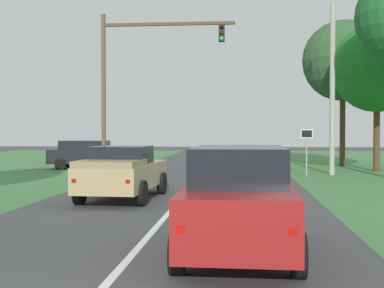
{
  "coord_description": "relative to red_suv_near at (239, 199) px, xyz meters",
  "views": [
    {
      "loc": [
        2.01,
        -4.96,
        2.32
      ],
      "look_at": [
        -0.02,
        17.05,
        1.77
      ],
      "focal_mm": 48.83,
      "sensor_mm": 36.0,
      "label": 1
    }
  ],
  "objects": [
    {
      "name": "oak_tree_right",
      "position": [
        7.81,
        20.93,
        4.88
      ],
      "size": [
        5.09,
        5.09,
        8.49
      ],
      "color": "#4C351E",
      "rests_on": "ground_plane"
    },
    {
      "name": "keep_moving_sign",
      "position": [
        3.38,
        17.07,
        0.57
      ],
      "size": [
        0.6,
        0.09,
        2.53
      ],
      "color": "gray",
      "rests_on": "ground_plane"
    },
    {
      "name": "ground_plane",
      "position": [
        -1.99,
        7.3,
        -1.05
      ],
      "size": [
        120.0,
        120.0,
        0.0
      ],
      "primitive_type": "plane",
      "color": "#424244"
    },
    {
      "name": "utility_pole_right",
      "position": [
        4.88,
        18.44,
        3.48
      ],
      "size": [
        0.28,
        0.28,
        9.06
      ],
      "primitive_type": "cylinder",
      "color": "#9E998E",
      "rests_on": "ground_plane"
    },
    {
      "name": "red_suv_near",
      "position": [
        0.0,
        0.0,
        0.0
      ],
      "size": [
        2.21,
        4.72,
        2.02
      ],
      "color": "maroon",
      "rests_on": "ground_plane"
    },
    {
      "name": "pickup_truck_lead",
      "position": [
        -3.93,
        7.52,
        -0.11
      ],
      "size": [
        2.43,
        5.18,
        1.81
      ],
      "color": "tan",
      "rests_on": "ground_plane"
    },
    {
      "name": "extra_tree_1",
      "position": [
        6.7,
        25.14,
        5.86
      ],
      "size": [
        5.26,
        5.26,
        9.56
      ],
      "color": "#4C351E",
      "rests_on": "ground_plane"
    },
    {
      "name": "traffic_light",
      "position": [
        -5.69,
        18.2,
        4.61
      ],
      "size": [
        7.29,
        0.4,
        8.69
      ],
      "color": "brown",
      "rests_on": "ground_plane"
    },
    {
      "name": "crossing_suv_far",
      "position": [
        -9.28,
        21.36,
        -0.13
      ],
      "size": [
        4.76,
        2.14,
        1.74
      ],
      "color": "black",
      "rests_on": "ground_plane"
    }
  ]
}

